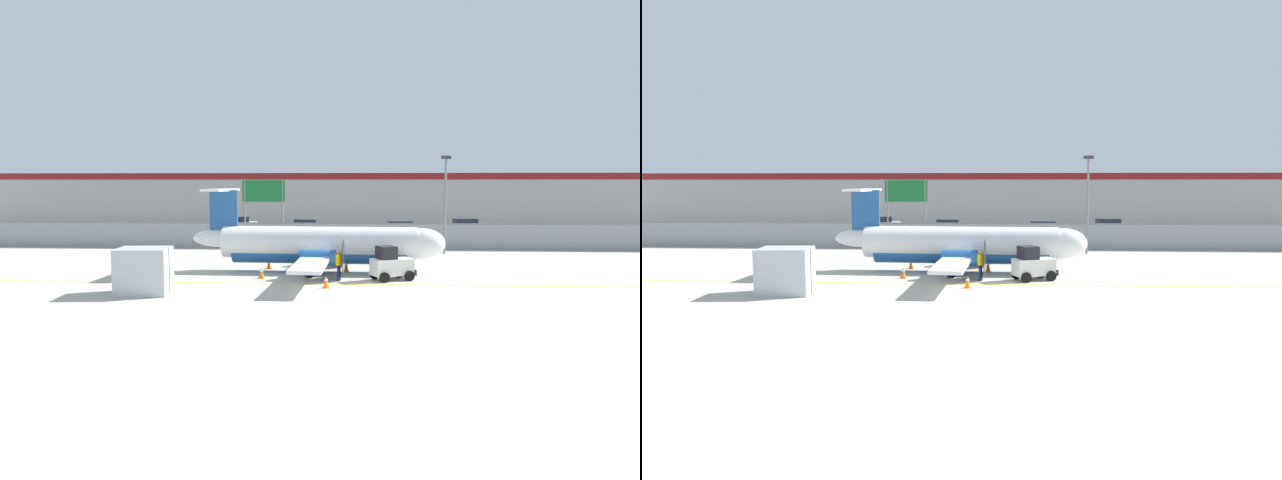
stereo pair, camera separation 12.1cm
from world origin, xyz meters
TOP-DOWN VIEW (x-y plane):
  - ground_plane at (0.00, 2.00)m, footprint 140.00×140.00m
  - perimeter_fence at (0.00, 18.00)m, footprint 98.00×0.10m
  - parking_lot_strip at (0.00, 29.50)m, footprint 98.00×17.00m
  - background_building at (0.00, 47.99)m, footprint 91.00×8.10m
  - commuter_airplane at (-1.00, 6.15)m, footprint 15.09×16.05m
  - baggage_tug at (2.82, 3.41)m, footprint 2.58×2.09m
  - ground_crew_worker at (-0.02, 3.04)m, footprint 0.38×0.55m
  - cargo_container at (-9.20, -1.08)m, footprint 2.56×2.20m
  - traffic_cone_near_left at (-4.32, 3.60)m, footprint 0.36×0.36m
  - traffic_cone_near_right at (-4.41, 7.15)m, footprint 0.36×0.36m
  - traffic_cone_far_left at (0.36, 6.25)m, footprint 0.36×0.36m
  - traffic_cone_far_right at (-0.60, 0.91)m, footprint 0.36×0.36m
  - parked_car_0 at (-11.54, 32.64)m, footprint 4.38×2.42m
  - parked_car_1 at (-4.04, 28.76)m, footprint 4.33×2.27m
  - parked_car_2 at (5.05, 26.68)m, footprint 4.32×2.27m
  - parked_car_3 at (12.18, 30.79)m, footprint 4.36×2.37m
  - apron_light_pole at (7.56, 15.39)m, footprint 0.70×0.30m
  - highway_sign at (-6.78, 20.20)m, footprint 3.60×0.14m

SIDE VIEW (x-z plane):
  - ground_plane at x=0.00m, z-range 0.00..0.01m
  - parking_lot_strip at x=0.00m, z-range 0.00..0.12m
  - traffic_cone_near_left at x=-4.32m, z-range -0.01..0.63m
  - traffic_cone_near_right at x=-4.41m, z-range -0.01..0.63m
  - traffic_cone_far_left at x=0.36m, z-range -0.01..0.63m
  - traffic_cone_far_right at x=-0.60m, z-range -0.01..0.63m
  - baggage_tug at x=2.82m, z-range -0.08..1.80m
  - parked_car_0 at x=-11.54m, z-range 0.10..1.68m
  - parked_car_1 at x=-4.04m, z-range 0.10..1.68m
  - parked_car_2 at x=5.05m, z-range 0.10..1.68m
  - parked_car_3 at x=12.18m, z-range 0.10..1.68m
  - ground_crew_worker at x=-0.02m, z-range 0.10..1.80m
  - cargo_container at x=-9.20m, z-range 0.00..2.20m
  - perimeter_fence at x=0.00m, z-range 0.07..2.17m
  - commuter_airplane at x=-1.00m, z-range -0.86..4.06m
  - background_building at x=0.00m, z-range 0.01..6.51m
  - highway_sign at x=-6.78m, z-range 1.39..6.89m
  - apron_light_pole at x=7.56m, z-range 0.67..7.94m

